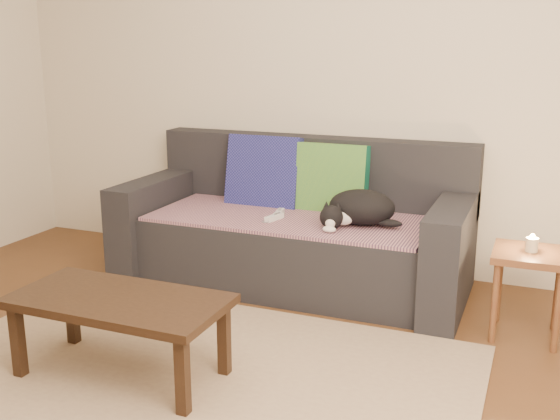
{
  "coord_description": "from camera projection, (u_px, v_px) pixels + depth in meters",
  "views": [
    {
      "loc": [
        1.38,
        -2.06,
        1.45
      ],
      "look_at": [
        0.05,
        1.2,
        0.55
      ],
      "focal_mm": 42.0,
      "sensor_mm": 36.0,
      "label": 1
    }
  ],
  "objects": [
    {
      "name": "rug",
      "position": [
        178.0,
        385.0,
        2.85
      ],
      "size": [
        2.5,
        1.8,
        0.01
      ],
      "primitive_type": "cube",
      "color": "tan",
      "rests_on": "ground"
    },
    {
      "name": "throw_blanket",
      "position": [
        290.0,
        218.0,
        3.94
      ],
      "size": [
        1.66,
        0.74,
        0.02
      ],
      "primitive_type": "cube",
      "color": "#3C2444",
      "rests_on": "sofa"
    },
    {
      "name": "side_table",
      "position": [
        530.0,
        267.0,
        3.26
      ],
      "size": [
        0.36,
        0.36,
        0.45
      ],
      "color": "brown",
      "rests_on": "ground"
    },
    {
      "name": "cushion_navy",
      "position": [
        264.0,
        174.0,
        4.22
      ],
      "size": [
        0.49,
        0.22,
        0.5
      ],
      "primitive_type": "cube",
      "rotation": [
        -0.21,
        0.0,
        0.0
      ],
      "color": "#131654",
      "rests_on": "throw_blanket"
    },
    {
      "name": "coffee_table",
      "position": [
        119.0,
        307.0,
        2.85
      ],
      "size": [
        0.95,
        0.47,
        0.38
      ],
      "color": "black",
      "rests_on": "rug"
    },
    {
      "name": "sofa",
      "position": [
        295.0,
        233.0,
        4.05
      ],
      "size": [
        2.1,
        0.94,
        0.87
      ],
      "color": "#232328",
      "rests_on": "ground"
    },
    {
      "name": "back_wall",
      "position": [
        320.0,
        67.0,
        4.19
      ],
      "size": [
        4.5,
        0.04,
        2.6
      ],
      "primitive_type": "cube",
      "color": "beige",
      "rests_on": "ground"
    },
    {
      "name": "wii_remote_a",
      "position": [
        279.0,
        213.0,
        3.95
      ],
      "size": [
        0.06,
        0.15,
        0.03
      ],
      "primitive_type": "cube",
      "rotation": [
        0.0,
        0.0,
        1.73
      ],
      "color": "white",
      "rests_on": "throw_blanket"
    },
    {
      "name": "cushion_green",
      "position": [
        332.0,
        180.0,
        4.06
      ],
      "size": [
        0.44,
        0.16,
        0.45
      ],
      "primitive_type": "cube",
      "rotation": [
        -0.12,
        0.0,
        0.0
      ],
      "color": "#0D5643",
      "rests_on": "throw_blanket"
    },
    {
      "name": "candle",
      "position": [
        532.0,
        244.0,
        3.23
      ],
      "size": [
        0.06,
        0.06,
        0.09
      ],
      "color": "beige",
      "rests_on": "side_table"
    },
    {
      "name": "ground",
      "position": [
        160.0,
        403.0,
        2.72
      ],
      "size": [
        4.5,
        4.5,
        0.0
      ],
      "primitive_type": "plane",
      "color": "brown",
      "rests_on": "ground"
    },
    {
      "name": "cat",
      "position": [
        359.0,
        208.0,
        3.73
      ],
      "size": [
        0.48,
        0.44,
        0.2
      ],
      "rotation": [
        0.0,
        0.0,
        0.29
      ],
      "color": "black",
      "rests_on": "throw_blanket"
    },
    {
      "name": "wii_remote_b",
      "position": [
        274.0,
        217.0,
        3.85
      ],
      "size": [
        0.07,
        0.15,
        0.03
      ],
      "primitive_type": "cube",
      "rotation": [
        0.0,
        0.0,
        1.33
      ],
      "color": "white",
      "rests_on": "throw_blanket"
    }
  ]
}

